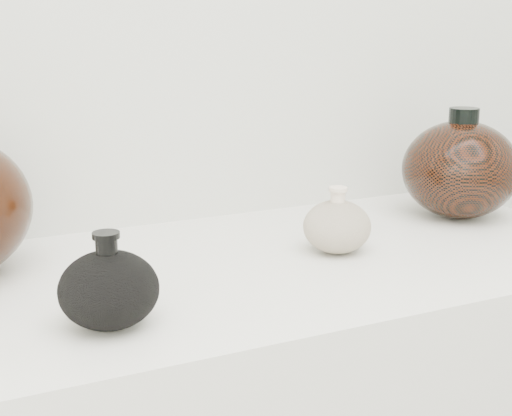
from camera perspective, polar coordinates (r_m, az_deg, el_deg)
name	(u,v)px	position (r m, az deg, el deg)	size (l,w,h in m)	color
black_gourd_vase	(109,289)	(0.80, -11.69, -6.35)	(0.13, 0.13, 0.11)	black
cream_gourd_vase	(337,226)	(1.05, 6.50, -1.44)	(0.13, 0.13, 0.10)	beige
right_round_pot	(460,169)	(1.27, 16.01, 3.01)	(0.25, 0.25, 0.19)	black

